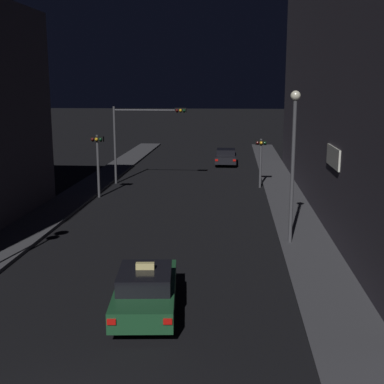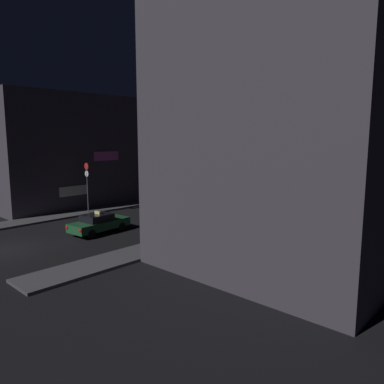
# 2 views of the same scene
# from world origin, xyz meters

# --- Properties ---
(sidewalk_left) EXTENTS (2.34, 53.99, 0.16)m
(sidewalk_left) POSITION_xyz_m (-6.53, 24.99, 0.08)
(sidewalk_left) COLOR #424247
(sidewalk_left) RESTS_ON ground_plane
(sidewalk_right) EXTENTS (2.34, 53.99, 0.16)m
(sidewalk_right) POSITION_xyz_m (6.53, 24.99, 0.08)
(sidewalk_right) COLOR #424247
(sidewalk_right) RESTS_ON ground_plane
(taxi) EXTENTS (2.20, 4.59, 1.62)m
(taxi) POSITION_xyz_m (0.64, 6.28, 0.74)
(taxi) COLOR #1E512D
(taxi) RESTS_ON ground_plane
(far_car) EXTENTS (1.82, 4.45, 1.42)m
(far_car) POSITION_xyz_m (2.60, 36.91, 0.73)
(far_car) COLOR black
(far_car) RESTS_ON ground_plane
(traffic_light_overhead) EXTENTS (5.17, 0.42, 5.46)m
(traffic_light_overhead) POSITION_xyz_m (-3.13, 27.38, 3.98)
(traffic_light_overhead) COLOR #47474C
(traffic_light_overhead) RESTS_ON ground_plane
(traffic_light_left_kerb) EXTENTS (0.80, 0.42, 3.92)m
(traffic_light_left_kerb) POSITION_xyz_m (-5.11, 22.65, 2.79)
(traffic_light_left_kerb) COLOR #47474C
(traffic_light_left_kerb) RESTS_ON ground_plane
(traffic_light_right_kerb) EXTENTS (0.80, 0.42, 3.35)m
(traffic_light_right_kerb) POSITION_xyz_m (5.11, 26.65, 2.43)
(traffic_light_right_kerb) COLOR #47474C
(traffic_light_right_kerb) RESTS_ON ground_plane
(street_lamp_near_block) EXTENTS (0.42, 0.42, 6.53)m
(street_lamp_near_block) POSITION_xyz_m (5.79, 13.52, 4.27)
(street_lamp_near_block) COLOR #47474C
(street_lamp_near_block) RESTS_ON sidewalk_right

